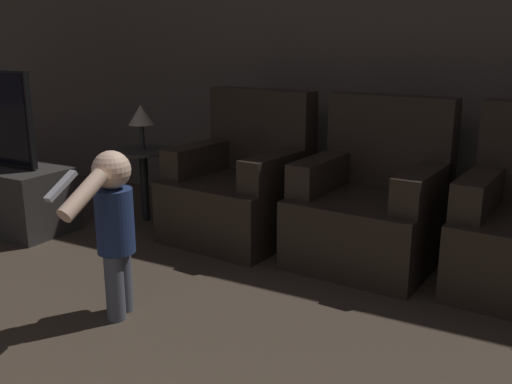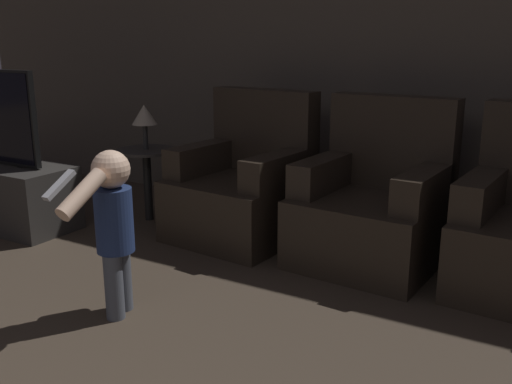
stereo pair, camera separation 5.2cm
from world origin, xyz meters
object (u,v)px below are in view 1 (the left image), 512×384
object	(u,v)px
armchair_left	(241,188)
person_toddler	(114,221)
lamp	(141,116)
armchair_middle	(372,206)

from	to	relation	value
armchair_left	person_toddler	bearing A→B (deg)	-81.15
person_toddler	lamp	world-z (taller)	lamp
armchair_middle	lamp	distance (m)	1.75
armchair_middle	armchair_left	bearing A→B (deg)	-176.07
armchair_left	armchair_middle	size ratio (longest dim) A/B	1.00
armchair_left	armchair_middle	world-z (taller)	same
person_toddler	lamp	bearing A→B (deg)	15.27
person_toddler	armchair_left	bearing A→B (deg)	-16.06
armchair_middle	person_toddler	bearing A→B (deg)	-118.22
armchair_middle	person_toddler	xyz separation A→B (m)	(-0.82, -1.31, 0.15)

